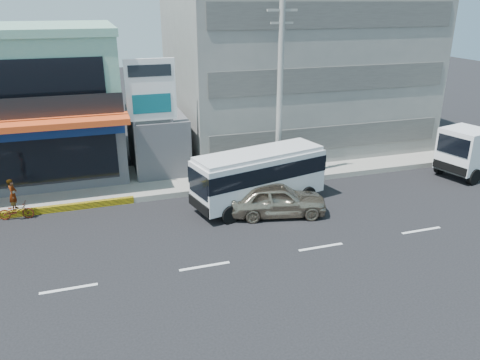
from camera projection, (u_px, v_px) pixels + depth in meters
name	position (u px, v px, depth m)	size (l,w,h in m)	color
ground	(205.00, 266.00, 18.16)	(120.00, 120.00, 0.00)	black
sidewalk	(248.00, 170.00, 27.96)	(70.00, 5.00, 0.30)	gray
shop_building	(10.00, 106.00, 26.85)	(12.40, 11.70, 8.00)	#4D4C52
concrete_building	(293.00, 42.00, 31.80)	(16.00, 12.00, 14.00)	gray
gap_structure	(157.00, 140.00, 28.19)	(3.00, 6.00, 3.50)	#4D4C52
satellite_dish	(157.00, 114.00, 26.65)	(1.50, 1.50, 0.15)	slate
billboard	(151.00, 97.00, 24.42)	(2.60, 0.18, 6.90)	gray
utility_pole_near	(280.00, 92.00, 24.58)	(1.60, 0.30, 10.00)	#999993
minibus	(259.00, 173.00, 23.05)	(7.03, 3.66, 2.81)	silver
sedan	(277.00, 199.00, 22.26)	(1.88, 4.67, 1.59)	tan
motorcycle_rider	(15.00, 206.00, 21.86)	(1.62, 0.71, 2.01)	#53190B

